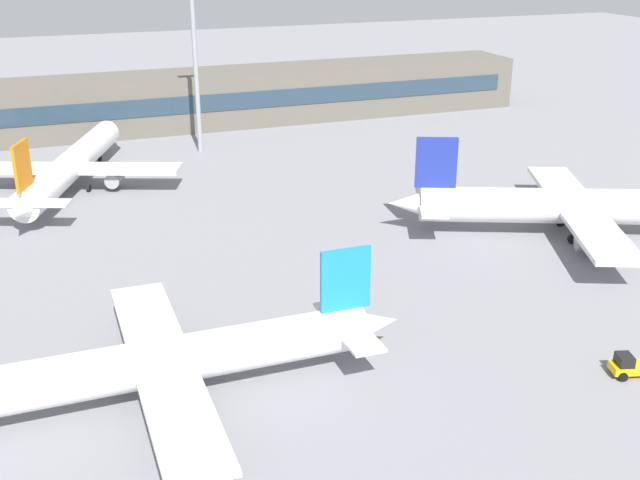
% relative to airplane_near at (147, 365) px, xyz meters
% --- Properties ---
extents(ground_plane, '(400.00, 400.00, 0.00)m').
position_rel_airplane_near_xyz_m(ground_plane, '(18.27, 17.48, -2.91)').
color(ground_plane, gray).
extents(terminal_building, '(122.89, 12.13, 9.00)m').
position_rel_airplane_near_xyz_m(terminal_building, '(18.27, 81.35, 1.59)').
color(terminal_building, '#5B564C').
rests_on(terminal_building, ground_plane).
extents(airplane_near, '(38.54, 26.76, 9.54)m').
position_rel_airplane_near_xyz_m(airplane_near, '(0.00, 0.00, 0.00)').
color(airplane_near, white).
rests_on(airplane_near, ground_plane).
extents(airplane_mid, '(41.30, 29.71, 10.79)m').
position_rel_airplane_near_xyz_m(airplane_mid, '(50.19, 15.53, 0.38)').
color(airplane_mid, silver).
rests_on(airplane_mid, ground_plane).
extents(airplane_far, '(27.85, 38.83, 10.04)m').
position_rel_airplane_near_xyz_m(airplane_far, '(-1.17, 53.35, 0.15)').
color(airplane_far, white).
rests_on(airplane_far, ground_plane).
extents(baggage_tug_yellow, '(3.88, 2.63, 1.75)m').
position_rel_airplane_near_xyz_m(baggage_tug_yellow, '(34.44, -9.36, -2.11)').
color(baggage_tug_yellow, '#F2B20C').
rests_on(baggage_tug_yellow, ground_plane).
extents(floodlight_tower_west, '(3.20, 0.80, 24.93)m').
position_rel_airplane_near_xyz_m(floodlight_tower_west, '(17.94, 64.52, 11.56)').
color(floodlight_tower_west, gray).
rests_on(floodlight_tower_west, ground_plane).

